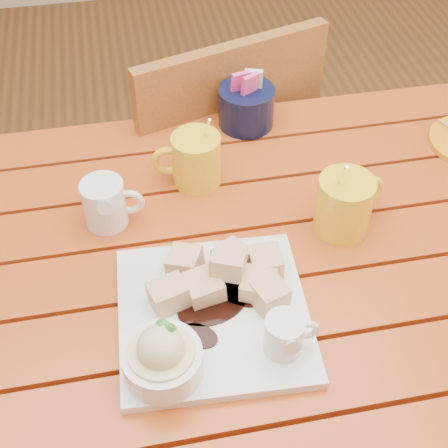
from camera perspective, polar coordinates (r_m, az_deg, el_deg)
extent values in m
cube|color=#AC4D16|center=(0.87, 2.14, -15.29)|extent=(1.20, 0.11, 0.03)
cube|color=#AC4D16|center=(0.92, 0.58, -9.20)|extent=(1.20, 0.11, 0.03)
cube|color=#AC4D16|center=(0.99, -0.73, -3.89)|extent=(1.20, 0.11, 0.03)
cube|color=#AC4D16|center=(1.07, -1.85, 0.70)|extent=(1.20, 0.11, 0.03)
cube|color=#AC4D16|center=(1.15, -2.81, 4.65)|extent=(1.20, 0.11, 0.03)
cube|color=#AC4D16|center=(1.24, -3.65, 8.05)|extent=(1.20, 0.11, 0.03)
cube|color=#AC4D16|center=(1.29, -3.66, 6.57)|extent=(1.12, 0.04, 0.08)
cylinder|color=#AC4D16|center=(1.64, 16.32, -0.26)|extent=(0.06, 0.06, 0.72)
cube|color=white|center=(0.91, -0.97, -8.25)|extent=(0.28, 0.28, 0.02)
cube|color=#C77E3C|center=(0.93, 3.81, -3.52)|extent=(0.05, 0.05, 0.04)
cube|color=#C77E3C|center=(0.90, 4.16, -6.45)|extent=(0.06, 0.06, 0.04)
cube|color=#C77E3C|center=(0.93, -3.60, -3.58)|extent=(0.06, 0.06, 0.04)
cube|color=#C77E3C|center=(0.89, 0.40, -3.52)|extent=(0.06, 0.06, 0.04)
cube|color=#C77E3C|center=(0.90, -5.09, -6.45)|extent=(0.06, 0.06, 0.04)
cube|color=#C77E3C|center=(0.91, 3.13, -5.65)|extent=(0.06, 0.06, 0.04)
cube|color=#C77E3C|center=(0.94, 0.73, -3.18)|extent=(0.07, 0.07, 0.04)
cube|color=#C77E3C|center=(0.90, -1.81, -5.77)|extent=(0.06, 0.06, 0.04)
cylinder|color=white|center=(0.83, -5.64, -12.41)|extent=(0.11, 0.11, 0.04)
cylinder|color=beige|center=(0.82, -5.70, -11.98)|extent=(0.09, 0.09, 0.03)
sphere|color=beige|center=(0.81, -5.81, -11.21)|extent=(0.06, 0.06, 0.06)
cone|color=green|center=(0.79, -4.96, -9.56)|extent=(0.03, 0.04, 0.03)
cone|color=green|center=(0.80, -5.81, -9.19)|extent=(0.03, 0.03, 0.02)
cylinder|color=white|center=(0.85, 5.52, -10.05)|extent=(0.05, 0.05, 0.06)
cylinder|color=black|center=(0.83, 5.64, -9.07)|extent=(0.04, 0.04, 0.01)
cone|color=white|center=(0.81, 6.12, -10.75)|extent=(0.02, 0.02, 0.03)
torus|color=white|center=(0.85, 7.56, -9.61)|extent=(0.04, 0.01, 0.04)
cylinder|color=yellow|center=(1.08, -2.53, 5.90)|extent=(0.09, 0.09, 0.09)
cylinder|color=black|center=(1.06, -2.60, 7.55)|extent=(0.07, 0.07, 0.01)
torus|color=yellow|center=(1.09, -5.13, 5.77)|extent=(0.06, 0.02, 0.06)
cylinder|color=silver|center=(1.07, -1.91, 7.67)|extent=(0.02, 0.06, 0.12)
cylinder|color=yellow|center=(1.01, 10.89, 1.70)|extent=(0.09, 0.09, 0.10)
cylinder|color=black|center=(0.99, 11.22, 3.46)|extent=(0.08, 0.08, 0.01)
torus|color=yellow|center=(1.04, 13.01, 2.80)|extent=(0.06, 0.04, 0.06)
cylinder|color=silver|center=(0.99, 10.16, 3.44)|extent=(0.01, 0.06, 0.13)
cylinder|color=white|center=(1.03, -10.88, 1.85)|extent=(0.07, 0.07, 0.08)
cylinder|color=white|center=(1.00, -11.17, 3.38)|extent=(0.06, 0.06, 0.01)
cone|color=white|center=(0.98, -10.99, 1.68)|extent=(0.03, 0.03, 0.03)
torus|color=white|center=(1.03, -8.62, 2.26)|extent=(0.05, 0.02, 0.05)
cylinder|color=black|center=(1.22, 2.05, 10.67)|extent=(0.11, 0.11, 0.08)
cube|color=#EC409C|center=(1.19, 1.47, 12.68)|extent=(0.04, 0.02, 0.05)
cube|color=white|center=(1.20, 2.72, 12.92)|extent=(0.04, 0.03, 0.05)
cube|color=#EC409C|center=(1.18, 2.35, 12.46)|extent=(0.04, 0.03, 0.05)
cube|color=brown|center=(1.63, -2.48, 5.10)|extent=(0.52, 0.52, 0.03)
cylinder|color=brown|center=(1.95, 0.17, 4.74)|extent=(0.04, 0.04, 0.42)
cylinder|color=brown|center=(1.86, -9.64, 1.33)|extent=(0.04, 0.04, 0.42)
cylinder|color=brown|center=(1.74, 5.66, -2.16)|extent=(0.04, 0.04, 0.42)
cylinder|color=brown|center=(1.63, -5.17, -6.49)|extent=(0.04, 0.04, 0.42)
cube|color=brown|center=(1.35, 0.74, 8.00)|extent=(0.41, 0.15, 0.44)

